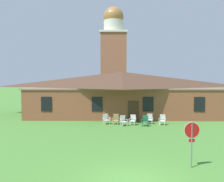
# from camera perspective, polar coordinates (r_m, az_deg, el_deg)

# --- Properties ---
(brick_building) EXTENTS (21.78, 10.40, 5.19)m
(brick_building) POSITION_cam_1_polar(r_m,az_deg,el_deg) (30.38, 2.19, -0.36)
(brick_building) COLOR brown
(brick_building) RESTS_ON ground
(dome_tower) EXTENTS (5.18, 5.18, 18.92)m
(dome_tower) POSITION_cam_1_polar(r_m,az_deg,el_deg) (48.39, 0.37, 8.06)
(dome_tower) COLOR #93563D
(dome_tower) RESTS_ON ground
(stop_sign) EXTENTS (0.80, 0.13, 2.30)m
(stop_sign) POSITION_cam_1_polar(r_m,az_deg,el_deg) (13.09, 17.89, -9.77)
(stop_sign) COLOR slate
(stop_sign) RESTS_ON ground
(lawn_chair_by_porch) EXTENTS (0.80, 0.84, 0.96)m
(lawn_chair_by_porch) POSITION_cam_1_polar(r_m,az_deg,el_deg) (24.09, -1.40, -6.42)
(lawn_chair_by_porch) COLOR silver
(lawn_chair_by_porch) RESTS_ON ground
(lawn_chair_near_door) EXTENTS (0.69, 0.72, 0.96)m
(lawn_chair_near_door) POSITION_cam_1_polar(r_m,az_deg,el_deg) (24.03, 0.87, -6.44)
(lawn_chair_near_door) COLOR tan
(lawn_chair_near_door) RESTS_ON ground
(lawn_chair_left_end) EXTENTS (0.77, 0.82, 0.96)m
(lawn_chair_left_end) POSITION_cam_1_polar(r_m,az_deg,el_deg) (23.25, 2.61, -6.77)
(lawn_chair_left_end) COLOR silver
(lawn_chair_left_end) RESTS_ON ground
(lawn_chair_middle) EXTENTS (0.75, 0.80, 0.96)m
(lawn_chair_middle) POSITION_cam_1_polar(r_m,az_deg,el_deg) (23.72, 4.81, -6.58)
(lawn_chair_middle) COLOR silver
(lawn_chair_middle) RESTS_ON ground
(lawn_chair_right_end) EXTENTS (0.75, 0.80, 0.96)m
(lawn_chair_right_end) POSITION_cam_1_polar(r_m,az_deg,el_deg) (23.33, 7.62, -6.76)
(lawn_chair_right_end) COLOR #28704C
(lawn_chair_right_end) RESTS_ON ground
(lawn_chair_far_side) EXTENTS (0.71, 0.75, 0.96)m
(lawn_chair_far_side) POSITION_cam_1_polar(r_m,az_deg,el_deg) (24.50, 8.68, -6.29)
(lawn_chair_far_side) COLOR white
(lawn_chair_far_side) RESTS_ON ground
(lawn_chair_under_eave) EXTENTS (0.75, 0.80, 0.96)m
(lawn_chair_under_eave) POSITION_cam_1_polar(r_m,az_deg,el_deg) (24.18, 11.54, -6.45)
(lawn_chair_under_eave) COLOR silver
(lawn_chair_under_eave) RESTS_ON ground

